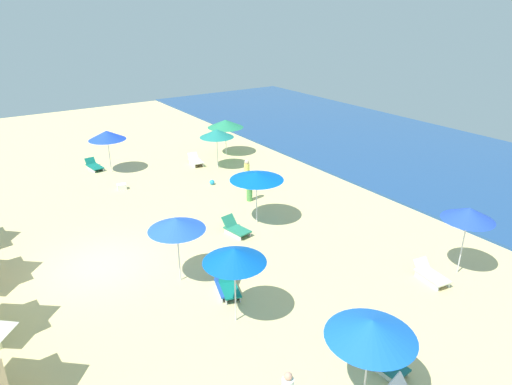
{
  "coord_description": "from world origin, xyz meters",
  "views": [
    {
      "loc": [
        16.11,
        -3.39,
        9.46
      ],
      "look_at": [
        -0.64,
        7.8,
        1.07
      ],
      "focal_mm": 31.71,
      "sensor_mm": 36.0,
      "label": 1
    }
  ],
  "objects_px": {
    "lounge_chair_7_0": "(236,228)",
    "umbrella_3": "(469,214)",
    "lounge_chair_2_0": "(196,161)",
    "lounge_chair_4_0": "(94,166)",
    "umbrella_2": "(217,133)",
    "beach_ball_0": "(212,182)",
    "umbrella_5": "(234,255)",
    "beachgoer_2": "(247,175)",
    "umbrella_6": "(371,329)",
    "lounge_chair_5_1": "(229,287)",
    "beachgoer_0": "(249,187)",
    "umbrella_0": "(225,124)",
    "cooler_box_1": "(122,187)",
    "lounge_chair_5_0": "(225,285)",
    "lounge_chair_3_0": "(430,274)",
    "lounge_chair_6_1": "(384,361)",
    "umbrella_7": "(257,176)",
    "umbrella_1": "(176,224)",
    "umbrella_4": "(107,135)"
  },
  "relations": [
    {
      "from": "lounge_chair_5_0",
      "to": "umbrella_7",
      "type": "height_order",
      "value": "umbrella_7"
    },
    {
      "from": "umbrella_0",
      "to": "cooler_box_1",
      "type": "xyz_separation_m",
      "value": [
        2.26,
        -8.0,
        -1.99
      ]
    },
    {
      "from": "cooler_box_1",
      "to": "umbrella_7",
      "type": "bearing_deg",
      "value": -52.94
    },
    {
      "from": "umbrella_2",
      "to": "beach_ball_0",
      "type": "bearing_deg",
      "value": -36.08
    },
    {
      "from": "umbrella_6",
      "to": "umbrella_5",
      "type": "bearing_deg",
      "value": -165.88
    },
    {
      "from": "lounge_chair_3_0",
      "to": "lounge_chair_6_1",
      "type": "relative_size",
      "value": 1.12
    },
    {
      "from": "umbrella_5",
      "to": "umbrella_6",
      "type": "height_order",
      "value": "umbrella_5"
    },
    {
      "from": "lounge_chair_5_1",
      "to": "lounge_chair_7_0",
      "type": "relative_size",
      "value": 0.98
    },
    {
      "from": "umbrella_3",
      "to": "lounge_chair_4_0",
      "type": "distance_m",
      "value": 21.4
    },
    {
      "from": "umbrella_0",
      "to": "lounge_chair_5_0",
      "type": "height_order",
      "value": "umbrella_0"
    },
    {
      "from": "lounge_chair_4_0",
      "to": "lounge_chair_7_0",
      "type": "distance_m",
      "value": 12.54
    },
    {
      "from": "beachgoer_0",
      "to": "lounge_chair_6_1",
      "type": "bearing_deg",
      "value": -162.57
    },
    {
      "from": "umbrella_1",
      "to": "lounge_chair_3_0",
      "type": "bearing_deg",
      "value": 56.13
    },
    {
      "from": "beachgoer_0",
      "to": "beach_ball_0",
      "type": "height_order",
      "value": "beachgoer_0"
    },
    {
      "from": "lounge_chair_5_0",
      "to": "umbrella_0",
      "type": "bearing_deg",
      "value": 76.33
    },
    {
      "from": "lounge_chair_4_0",
      "to": "beachgoer_0",
      "type": "height_order",
      "value": "beachgoer_0"
    },
    {
      "from": "umbrella_6",
      "to": "lounge_chair_6_1",
      "type": "bearing_deg",
      "value": 108.89
    },
    {
      "from": "umbrella_7",
      "to": "cooler_box_1",
      "type": "xyz_separation_m",
      "value": [
        -7.57,
        -3.92,
        -2.17
      ]
    },
    {
      "from": "umbrella_3",
      "to": "umbrella_6",
      "type": "xyz_separation_m",
      "value": [
        2.22,
        -7.38,
        -0.25
      ]
    },
    {
      "from": "lounge_chair_7_0",
      "to": "lounge_chair_4_0",
      "type": "bearing_deg",
      "value": 92.94
    },
    {
      "from": "lounge_chair_2_0",
      "to": "umbrella_3",
      "type": "bearing_deg",
      "value": -74.51
    },
    {
      "from": "umbrella_0",
      "to": "umbrella_6",
      "type": "distance_m",
      "value": 21.23
    },
    {
      "from": "umbrella_5",
      "to": "lounge_chair_3_0",
      "type": "bearing_deg",
      "value": 74.19
    },
    {
      "from": "umbrella_2",
      "to": "lounge_chair_4_0",
      "type": "distance_m",
      "value": 7.94
    },
    {
      "from": "umbrella_2",
      "to": "umbrella_6",
      "type": "height_order",
      "value": "umbrella_2"
    },
    {
      "from": "lounge_chair_5_0",
      "to": "lounge_chair_7_0",
      "type": "bearing_deg",
      "value": 70.28
    },
    {
      "from": "beachgoer_0",
      "to": "beachgoer_2",
      "type": "xyz_separation_m",
      "value": [
        -1.38,
        0.73,
        0.09
      ]
    },
    {
      "from": "umbrella_4",
      "to": "lounge_chair_5_1",
      "type": "distance_m",
      "value": 15.04
    },
    {
      "from": "lounge_chair_7_0",
      "to": "umbrella_3",
      "type": "bearing_deg",
      "value": -64.0
    },
    {
      "from": "lounge_chair_5_0",
      "to": "umbrella_1",
      "type": "bearing_deg",
      "value": 139.88
    },
    {
      "from": "lounge_chair_2_0",
      "to": "beach_ball_0",
      "type": "relative_size",
      "value": 4.91
    },
    {
      "from": "umbrella_5",
      "to": "beachgoer_2",
      "type": "height_order",
      "value": "umbrella_5"
    },
    {
      "from": "lounge_chair_4_0",
      "to": "beachgoer_2",
      "type": "bearing_deg",
      "value": -60.38
    },
    {
      "from": "umbrella_0",
      "to": "lounge_chair_3_0",
      "type": "xyz_separation_m",
      "value": [
        17.4,
        -1.42,
        -1.9
      ]
    },
    {
      "from": "umbrella_7",
      "to": "umbrella_2",
      "type": "bearing_deg",
      "value": 163.86
    },
    {
      "from": "umbrella_5",
      "to": "umbrella_6",
      "type": "bearing_deg",
      "value": 14.12
    },
    {
      "from": "umbrella_1",
      "to": "umbrella_2",
      "type": "height_order",
      "value": "umbrella_1"
    },
    {
      "from": "umbrella_1",
      "to": "lounge_chair_5_0",
      "type": "bearing_deg",
      "value": 33.08
    },
    {
      "from": "umbrella_5",
      "to": "cooler_box_1",
      "type": "distance_m",
      "value": 13.31
    },
    {
      "from": "lounge_chair_2_0",
      "to": "cooler_box_1",
      "type": "relative_size",
      "value": 2.93
    },
    {
      "from": "umbrella_0",
      "to": "umbrella_2",
      "type": "distance_m",
      "value": 2.84
    },
    {
      "from": "umbrella_1",
      "to": "beach_ball_0",
      "type": "distance_m",
      "value": 9.88
    },
    {
      "from": "umbrella_2",
      "to": "beach_ball_0",
      "type": "xyz_separation_m",
      "value": [
        2.25,
        -1.64,
        -2.1
      ]
    },
    {
      "from": "lounge_chair_6_1",
      "to": "beachgoer_2",
      "type": "height_order",
      "value": "beachgoer_2"
    },
    {
      "from": "umbrella_0",
      "to": "beachgoer_0",
      "type": "bearing_deg",
      "value": -21.6
    },
    {
      "from": "umbrella_7",
      "to": "beachgoer_0",
      "type": "bearing_deg",
      "value": 154.49
    },
    {
      "from": "lounge_chair_3_0",
      "to": "cooler_box_1",
      "type": "bearing_deg",
      "value": 122.09
    },
    {
      "from": "lounge_chair_3_0",
      "to": "umbrella_4",
      "type": "bearing_deg",
      "value": 117.23
    },
    {
      "from": "umbrella_6",
      "to": "beachgoer_2",
      "type": "xyz_separation_m",
      "value": [
        -13.77,
        5.24,
        -1.37
      ]
    },
    {
      "from": "umbrella_0",
      "to": "beach_ball_0",
      "type": "xyz_separation_m",
      "value": [
        4.4,
        -3.5,
        -2.0
      ]
    }
  ]
}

